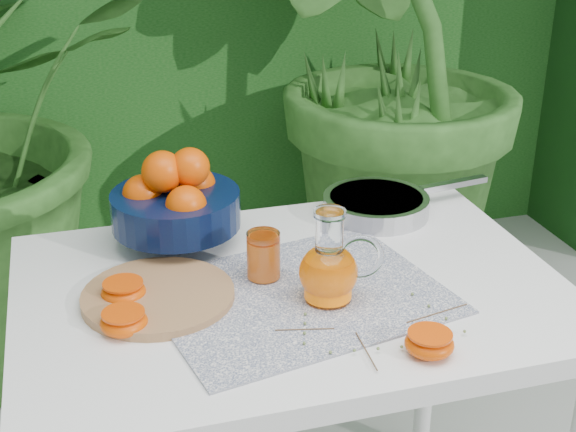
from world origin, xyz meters
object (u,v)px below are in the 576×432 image
object	(u,v)px
saute_pan	(377,204)
juice_pitcher	(330,269)
white_table	(291,322)
cutting_board	(158,296)
fruit_bowl	(175,201)

from	to	relation	value
saute_pan	juice_pitcher	bearing A→B (deg)	-124.25
juice_pitcher	white_table	bearing A→B (deg)	122.63
cutting_board	juice_pitcher	bearing A→B (deg)	-16.23
juice_pitcher	saute_pan	world-z (taller)	juice_pitcher
cutting_board	white_table	bearing A→B (deg)	-2.23
white_table	juice_pitcher	bearing A→B (deg)	-57.37
fruit_bowl	cutting_board	bearing A→B (deg)	-107.29
cutting_board	saute_pan	world-z (taller)	saute_pan
cutting_board	juice_pitcher	xyz separation A→B (m)	(0.29, -0.08, 0.05)
white_table	juice_pitcher	xyz separation A→B (m)	(0.05, -0.08, 0.14)
saute_pan	cutting_board	bearing A→B (deg)	-154.77
fruit_bowl	saute_pan	xyz separation A→B (m)	(0.44, 0.02, -0.07)
fruit_bowl	juice_pitcher	size ratio (longest dim) A/B	1.76
fruit_bowl	juice_pitcher	distance (m)	0.38
juice_pitcher	saute_pan	xyz separation A→B (m)	(0.22, 0.33, -0.04)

